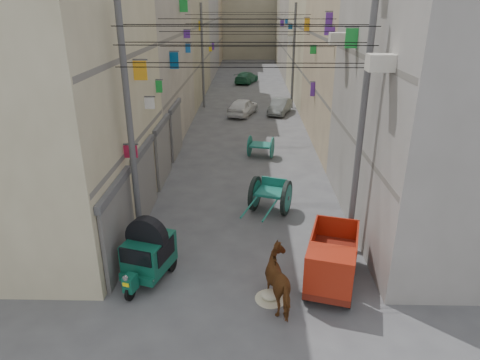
{
  "coord_description": "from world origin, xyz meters",
  "views": [
    {
      "loc": [
        0.12,
        -6.91,
        7.85
      ],
      "look_at": [
        -0.16,
        6.5,
        2.33
      ],
      "focal_mm": 32.0,
      "sensor_mm": 36.0,
      "label": 1
    }
  ],
  "objects_px": {
    "mini_truck": "(331,266)",
    "second_cart": "(261,146)",
    "tonga_cart": "(270,195)",
    "distant_car_green": "(246,77)",
    "auto_rickshaw": "(148,252)",
    "distant_car_grey": "(280,106)",
    "horse": "(282,280)",
    "feed_sack": "(271,295)",
    "distant_car_white": "(243,107)"
  },
  "relations": [
    {
      "from": "tonga_cart",
      "to": "distant_car_green",
      "type": "xyz_separation_m",
      "value": [
        -1.22,
        30.97,
        -0.14
      ]
    },
    {
      "from": "second_cart",
      "to": "horse",
      "type": "bearing_deg",
      "value": -75.97
    },
    {
      "from": "horse",
      "to": "distant_car_grey",
      "type": "distance_m",
      "value": 22.88
    },
    {
      "from": "feed_sack",
      "to": "distant_car_grey",
      "type": "relative_size",
      "value": 0.16
    },
    {
      "from": "tonga_cart",
      "to": "distant_car_green",
      "type": "height_order",
      "value": "tonga_cart"
    },
    {
      "from": "auto_rickshaw",
      "to": "distant_car_grey",
      "type": "xyz_separation_m",
      "value": [
        5.4,
        21.66,
        -0.36
      ]
    },
    {
      "from": "auto_rickshaw",
      "to": "feed_sack",
      "type": "height_order",
      "value": "auto_rickshaw"
    },
    {
      "from": "auto_rickshaw",
      "to": "horse",
      "type": "height_order",
      "value": "auto_rickshaw"
    },
    {
      "from": "auto_rickshaw",
      "to": "tonga_cart",
      "type": "height_order",
      "value": "auto_rickshaw"
    },
    {
      "from": "distant_car_white",
      "to": "auto_rickshaw",
      "type": "bearing_deg",
      "value": 100.48
    },
    {
      "from": "distant_car_green",
      "to": "mini_truck",
      "type": "bearing_deg",
      "value": 111.28
    },
    {
      "from": "horse",
      "to": "distant_car_white",
      "type": "xyz_separation_m",
      "value": [
        -1.44,
        22.32,
        -0.13
      ]
    },
    {
      "from": "tonga_cart",
      "to": "distant_car_grey",
      "type": "xyz_separation_m",
      "value": [
        1.48,
        17.02,
        -0.17
      ]
    },
    {
      "from": "auto_rickshaw",
      "to": "second_cart",
      "type": "height_order",
      "value": "auto_rickshaw"
    },
    {
      "from": "second_cart",
      "to": "feed_sack",
      "type": "xyz_separation_m",
      "value": [
        -0.0,
        -12.41,
        -0.48
      ]
    },
    {
      "from": "horse",
      "to": "distant_car_green",
      "type": "distance_m",
      "value": 36.81
    },
    {
      "from": "auto_rickshaw",
      "to": "feed_sack",
      "type": "relative_size",
      "value": 4.1
    },
    {
      "from": "mini_truck",
      "to": "second_cart",
      "type": "height_order",
      "value": "mini_truck"
    },
    {
      "from": "auto_rickshaw",
      "to": "horse",
      "type": "bearing_deg",
      "value": 0.21
    },
    {
      "from": "feed_sack",
      "to": "mini_truck",
      "type": "bearing_deg",
      "value": 15.44
    },
    {
      "from": "tonga_cart",
      "to": "horse",
      "type": "relative_size",
      "value": 1.82
    },
    {
      "from": "mini_truck",
      "to": "feed_sack",
      "type": "relative_size",
      "value": 5.74
    },
    {
      "from": "distant_car_grey",
      "to": "distant_car_green",
      "type": "height_order",
      "value": "distant_car_green"
    },
    {
      "from": "tonga_cart",
      "to": "feed_sack",
      "type": "distance_m",
      "value": 5.67
    },
    {
      "from": "second_cart",
      "to": "distant_car_white",
      "type": "xyz_separation_m",
      "value": [
        -1.15,
        9.73,
        0.02
      ]
    },
    {
      "from": "auto_rickshaw",
      "to": "feed_sack",
      "type": "xyz_separation_m",
      "value": [
        3.69,
        -0.99,
        -0.78
      ]
    },
    {
      "from": "feed_sack",
      "to": "tonga_cart",
      "type": "bearing_deg",
      "value": 87.72
    },
    {
      "from": "tonga_cart",
      "to": "distant_car_grey",
      "type": "relative_size",
      "value": 0.97
    },
    {
      "from": "horse",
      "to": "distant_car_grey",
      "type": "relative_size",
      "value": 0.54
    },
    {
      "from": "second_cart",
      "to": "distant_car_white",
      "type": "relative_size",
      "value": 0.41
    },
    {
      "from": "tonga_cart",
      "to": "distant_car_green",
      "type": "relative_size",
      "value": 0.81
    },
    {
      "from": "mini_truck",
      "to": "second_cart",
      "type": "bearing_deg",
      "value": 113.43
    },
    {
      "from": "tonga_cart",
      "to": "mini_truck",
      "type": "distance_m",
      "value": 5.37
    },
    {
      "from": "mini_truck",
      "to": "feed_sack",
      "type": "height_order",
      "value": "mini_truck"
    },
    {
      "from": "mini_truck",
      "to": "distant_car_green",
      "type": "height_order",
      "value": "mini_truck"
    },
    {
      "from": "auto_rickshaw",
      "to": "distant_car_white",
      "type": "relative_size",
      "value": 0.61
    },
    {
      "from": "mini_truck",
      "to": "distant_car_green",
      "type": "bearing_deg",
      "value": 109.44
    },
    {
      "from": "mini_truck",
      "to": "second_cart",
      "type": "distance_m",
      "value": 12.06
    },
    {
      "from": "auto_rickshaw",
      "to": "tonga_cart",
      "type": "distance_m",
      "value": 6.08
    },
    {
      "from": "distant_car_grey",
      "to": "second_cart",
      "type": "bearing_deg",
      "value": -82.39
    },
    {
      "from": "tonga_cart",
      "to": "distant_car_white",
      "type": "xyz_separation_m",
      "value": [
        -1.37,
        16.51,
        -0.09
      ]
    },
    {
      "from": "distant_car_white",
      "to": "distant_car_grey",
      "type": "distance_m",
      "value": 2.9
    },
    {
      "from": "mini_truck",
      "to": "horse",
      "type": "xyz_separation_m",
      "value": [
        -1.46,
        -0.66,
        -0.03
      ]
    },
    {
      "from": "distant_car_white",
      "to": "tonga_cart",
      "type": "bearing_deg",
      "value": 112.08
    },
    {
      "from": "tonga_cart",
      "to": "horse",
      "type": "bearing_deg",
      "value": -70.58
    },
    {
      "from": "mini_truck",
      "to": "horse",
      "type": "relative_size",
      "value": 1.75
    },
    {
      "from": "second_cart",
      "to": "feed_sack",
      "type": "relative_size",
      "value": 2.76
    },
    {
      "from": "mini_truck",
      "to": "feed_sack",
      "type": "xyz_separation_m",
      "value": [
        -1.75,
        -0.48,
        -0.67
      ]
    },
    {
      "from": "mini_truck",
      "to": "distant_car_white",
      "type": "height_order",
      "value": "mini_truck"
    },
    {
      "from": "horse",
      "to": "feed_sack",
      "type": "bearing_deg",
      "value": -49.13
    }
  ]
}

